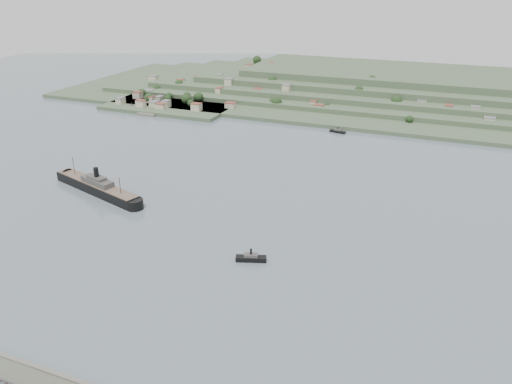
% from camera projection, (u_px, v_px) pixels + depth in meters
% --- Properties ---
extents(ground, '(1400.00, 1400.00, 0.00)m').
position_uv_depth(ground, '(241.00, 224.00, 320.11)').
color(ground, slate).
rests_on(ground, ground).
extents(far_peninsula, '(760.00, 309.00, 30.00)m').
position_uv_depth(far_peninsula, '(383.00, 89.00, 639.50)').
color(far_peninsula, '#395035').
rests_on(far_peninsula, ground).
extents(steamship, '(96.97, 39.14, 23.88)m').
position_uv_depth(steamship, '(95.00, 186.00, 366.39)').
color(steamship, black).
rests_on(steamship, ground).
extents(tugboat, '(17.77, 9.85, 7.74)m').
position_uv_depth(tugboat, '(251.00, 258.00, 278.76)').
color(tugboat, black).
rests_on(tugboat, ground).
extents(ferry_west, '(21.04, 8.13, 7.69)m').
position_uv_depth(ferry_west, '(132.00, 107.00, 592.04)').
color(ferry_west, black).
rests_on(ferry_west, ground).
extents(ferry_east, '(16.82, 7.51, 6.10)m').
position_uv_depth(ferry_east, '(338.00, 131.00, 503.30)').
color(ferry_east, black).
rests_on(ferry_east, ground).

